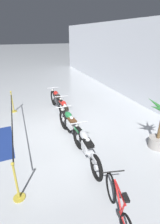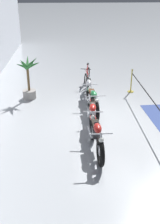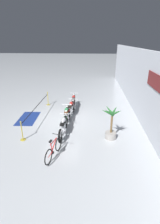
{
  "view_description": "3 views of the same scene",
  "coord_description": "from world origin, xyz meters",
  "px_view_note": "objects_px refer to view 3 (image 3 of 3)",
  "views": [
    {
      "loc": [
        5.89,
        -1.09,
        3.53
      ],
      "look_at": [
        0.64,
        0.86,
        0.98
      ],
      "focal_mm": 28.0,
      "sensor_mm": 36.0,
      "label": 1
    },
    {
      "loc": [
        -9.02,
        1.5,
        4.54
      ],
      "look_at": [
        -0.8,
        1.06,
        0.68
      ],
      "focal_mm": 45.0,
      "sensor_mm": 36.0,
      "label": 2
    },
    {
      "loc": [
        10.13,
        2.08,
        4.7
      ],
      "look_at": [
        0.86,
        1.36,
        0.88
      ],
      "focal_mm": 28.0,
      "sensor_mm": 36.0,
      "label": 3
    }
  ],
  "objects_px": {
    "bicycle": "(54,149)",
    "floor_banner": "(28,118)",
    "motorcycle_green_2": "(66,116)",
    "stanchion_mid_left": "(22,134)",
    "motorcycle_silver_3": "(63,127)",
    "motorcycle_red_0": "(73,102)",
    "stanchion_far_left": "(42,103)",
    "potted_palm_left_of_row": "(111,124)",
    "motorcycle_red_1": "(71,109)"
  },
  "relations": [
    {
      "from": "stanchion_far_left",
      "to": "floor_banner",
      "type": "xyz_separation_m",
      "value": [
        1.14,
        -0.68,
        -0.65
      ]
    },
    {
      "from": "motorcycle_green_2",
      "to": "stanchion_mid_left",
      "type": "distance_m",
      "value": 2.85
    },
    {
      "from": "motorcycle_red_0",
      "to": "stanchion_far_left",
      "type": "xyz_separation_m",
      "value": [
        0.95,
        -2.07,
        0.17
      ]
    },
    {
      "from": "potted_palm_left_of_row",
      "to": "stanchion_far_left",
      "type": "height_order",
      "value": "potted_palm_left_of_row"
    },
    {
      "from": "stanchion_far_left",
      "to": "motorcycle_green_2",
      "type": "bearing_deg",
      "value": 49.53
    },
    {
      "from": "motorcycle_silver_3",
      "to": "stanchion_far_left",
      "type": "distance_m",
      "value": 3.62
    },
    {
      "from": "bicycle",
      "to": "floor_banner",
      "type": "relative_size",
      "value": 0.75
    },
    {
      "from": "motorcycle_silver_3",
      "to": "bicycle",
      "type": "distance_m",
      "value": 1.96
    },
    {
      "from": "motorcycle_red_0",
      "to": "floor_banner",
      "type": "height_order",
      "value": "motorcycle_red_0"
    },
    {
      "from": "motorcycle_green_2",
      "to": "stanchion_mid_left",
      "type": "xyz_separation_m",
      "value": [
        2.1,
        -1.93,
        -0.12
      ]
    },
    {
      "from": "motorcycle_red_1",
      "to": "motorcycle_red_0",
      "type": "bearing_deg",
      "value": 179.15
    },
    {
      "from": "potted_palm_left_of_row",
      "to": "motorcycle_red_0",
      "type": "bearing_deg",
      "value": -150.43
    },
    {
      "from": "motorcycle_green_2",
      "to": "floor_banner",
      "type": "xyz_separation_m",
      "value": [
        -0.51,
        -2.6,
        -0.48
      ]
    },
    {
      "from": "motorcycle_green_2",
      "to": "potted_palm_left_of_row",
      "type": "relative_size",
      "value": 1.26
    },
    {
      "from": "motorcycle_red_1",
      "to": "floor_banner",
      "type": "height_order",
      "value": "motorcycle_red_1"
    },
    {
      "from": "motorcycle_red_0",
      "to": "potted_palm_left_of_row",
      "type": "distance_m",
      "value": 4.83
    },
    {
      "from": "motorcycle_red_1",
      "to": "bicycle",
      "type": "bearing_deg",
      "value": -2.14
    },
    {
      "from": "bicycle",
      "to": "stanchion_mid_left",
      "type": "distance_m",
      "value": 2.25
    },
    {
      "from": "potted_palm_left_of_row",
      "to": "stanchion_mid_left",
      "type": "relative_size",
      "value": 1.69
    },
    {
      "from": "motorcycle_red_0",
      "to": "stanchion_mid_left",
      "type": "bearing_deg",
      "value": -23.77
    },
    {
      "from": "bicycle",
      "to": "stanchion_mid_left",
      "type": "relative_size",
      "value": 1.57
    },
    {
      "from": "stanchion_far_left",
      "to": "stanchion_mid_left",
      "type": "bearing_deg",
      "value": -0.0
    },
    {
      "from": "motorcycle_red_1",
      "to": "bicycle",
      "type": "xyz_separation_m",
      "value": [
        4.51,
        -0.17,
        -0.11
      ]
    },
    {
      "from": "motorcycle_red_0",
      "to": "stanchion_mid_left",
      "type": "height_order",
      "value": "stanchion_mid_left"
    },
    {
      "from": "stanchion_far_left",
      "to": "motorcycle_red_0",
      "type": "bearing_deg",
      "value": 114.7
    },
    {
      "from": "motorcycle_red_0",
      "to": "potted_palm_left_of_row",
      "type": "bearing_deg",
      "value": 29.57
    },
    {
      "from": "motorcycle_red_1",
      "to": "bicycle",
      "type": "relative_size",
      "value": 1.4
    },
    {
      "from": "motorcycle_red_0",
      "to": "motorcycle_silver_3",
      "type": "distance_m",
      "value": 3.98
    },
    {
      "from": "motorcycle_red_0",
      "to": "motorcycle_green_2",
      "type": "bearing_deg",
      "value": -3.1
    },
    {
      "from": "stanchion_mid_left",
      "to": "motorcycle_red_1",
      "type": "bearing_deg",
      "value": 148.01
    },
    {
      "from": "motorcycle_red_1",
      "to": "potted_palm_left_of_row",
      "type": "distance_m",
      "value": 3.69
    },
    {
      "from": "motorcycle_silver_3",
      "to": "potted_palm_left_of_row",
      "type": "bearing_deg",
      "value": 85.05
    },
    {
      "from": "bicycle",
      "to": "potted_palm_left_of_row",
      "type": "distance_m",
      "value": 3.13
    },
    {
      "from": "potted_palm_left_of_row",
      "to": "floor_banner",
      "type": "height_order",
      "value": "potted_palm_left_of_row"
    },
    {
      "from": "potted_palm_left_of_row",
      "to": "floor_banner",
      "type": "relative_size",
      "value": 0.81
    },
    {
      "from": "motorcycle_silver_3",
      "to": "floor_banner",
      "type": "bearing_deg",
      "value": -125.6
    },
    {
      "from": "motorcycle_green_2",
      "to": "motorcycle_silver_3",
      "type": "xyz_separation_m",
      "value": [
        1.39,
        0.04,
        -0.01
      ]
    },
    {
      "from": "motorcycle_red_0",
      "to": "potted_palm_left_of_row",
      "type": "xyz_separation_m",
      "value": [
        4.19,
        2.38,
        0.32
      ]
    },
    {
      "from": "motorcycle_red_0",
      "to": "floor_banner",
      "type": "relative_size",
      "value": 1.05
    },
    {
      "from": "stanchion_mid_left",
      "to": "stanchion_far_left",
      "type": "bearing_deg",
      "value": 180.0
    },
    {
      "from": "stanchion_far_left",
      "to": "stanchion_mid_left",
      "type": "xyz_separation_m",
      "value": [
        3.74,
        -0.0,
        -0.3
      ]
    },
    {
      "from": "motorcycle_green_2",
      "to": "motorcycle_red_0",
      "type": "bearing_deg",
      "value": 176.9
    },
    {
      "from": "stanchion_far_left",
      "to": "floor_banner",
      "type": "height_order",
      "value": "stanchion_far_left"
    },
    {
      "from": "motorcycle_silver_3",
      "to": "stanchion_mid_left",
      "type": "xyz_separation_m",
      "value": [
        0.71,
        -1.97,
        -0.11
      ]
    },
    {
      "from": "potted_palm_left_of_row",
      "to": "floor_banner",
      "type": "distance_m",
      "value": 5.6
    },
    {
      "from": "motorcycle_silver_3",
      "to": "stanchion_mid_left",
      "type": "height_order",
      "value": "stanchion_mid_left"
    },
    {
      "from": "motorcycle_silver_3",
      "to": "stanchion_far_left",
      "type": "relative_size",
      "value": 0.42
    },
    {
      "from": "motorcycle_silver_3",
      "to": "stanchion_mid_left",
      "type": "distance_m",
      "value": 2.1
    },
    {
      "from": "bicycle",
      "to": "stanchion_far_left",
      "type": "bearing_deg",
      "value": -159.36
    },
    {
      "from": "motorcycle_red_0",
      "to": "motorcycle_red_1",
      "type": "bearing_deg",
      "value": -0.85
    }
  ]
}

